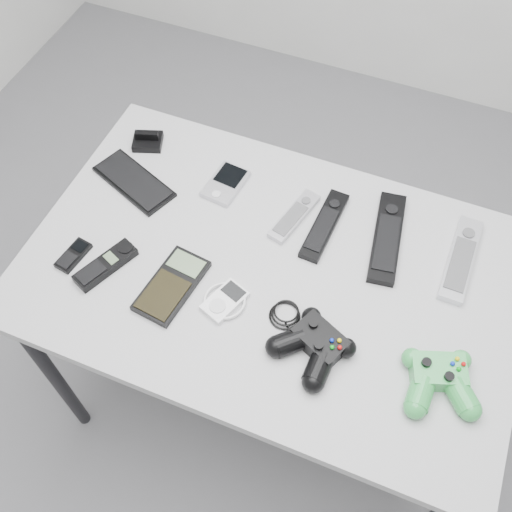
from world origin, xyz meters
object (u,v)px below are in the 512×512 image
at_px(desk, 272,284).
at_px(remote_silver_b, 461,259).
at_px(remote_silver_a, 294,216).
at_px(cordless_handset, 106,265).
at_px(remote_black_b, 387,237).
at_px(mobile_phone, 73,255).
at_px(mp3_player, 225,301).
at_px(pda, 226,183).
at_px(calculator, 172,285).
at_px(pda_keyboard, 134,181).
at_px(remote_black_a, 325,225).
at_px(controller_green, 439,378).
at_px(controller_black, 315,344).

bearing_deg(desk, remote_silver_b, 25.03).
height_order(remote_silver_a, cordless_handset, cordless_handset).
height_order(desk, cordless_handset, cordless_handset).
relative_size(remote_black_b, mobile_phone, 2.85).
bearing_deg(mp3_player, pda, 133.44).
bearing_deg(remote_black_b, desk, -149.01).
bearing_deg(pda, desk, -37.20).
bearing_deg(mobile_phone, desk, 26.21).
bearing_deg(calculator, desk, 40.88).
relative_size(pda_keyboard, remote_silver_a, 1.30).
bearing_deg(pda, remote_black_a, -0.16).
bearing_deg(desk, remote_black_b, 39.15).
xyz_separation_m(remote_silver_b, mobile_phone, (-0.84, -0.33, -0.00)).
relative_size(remote_black_a, calculator, 1.13).
bearing_deg(controller_green, desk, 142.77).
distance_m(remote_black_a, cordless_handset, 0.53).
bearing_deg(pda_keyboard, controller_black, -3.17).
bearing_deg(mobile_phone, controller_black, 7.28).
relative_size(pda, calculator, 0.66).
relative_size(remote_silver_a, mobile_phone, 1.88).
bearing_deg(mp3_player, controller_green, 18.97).
relative_size(pda, mp3_player, 1.22).
height_order(mp3_player, controller_green, controller_green).
height_order(desk, pda_keyboard, pda_keyboard).
relative_size(remote_silver_b, controller_black, 0.92).
height_order(pda, mp3_player, pda).
distance_m(pda, controller_black, 0.50).
distance_m(remote_black_b, calculator, 0.52).
height_order(pda_keyboard, controller_black, controller_black).
height_order(remote_black_b, remote_silver_b, same).
xyz_separation_m(desk, controller_black, (0.15, -0.15, 0.09)).
xyz_separation_m(desk, mp3_player, (-0.07, -0.12, 0.08)).
xyz_separation_m(pda, mobile_phone, (-0.24, -0.33, -0.00)).
xyz_separation_m(remote_black_a, controller_black, (0.08, -0.32, 0.02)).
distance_m(mobile_phone, cordless_handset, 0.09).
xyz_separation_m(desk, remote_black_a, (0.07, 0.16, 0.08)).
relative_size(mp3_player, controller_black, 0.39).
distance_m(remote_black_b, mobile_phone, 0.74).
relative_size(remote_black_a, mobile_phone, 2.35).
distance_m(cordless_handset, controller_black, 0.51).
relative_size(pda, controller_green, 0.76).
bearing_deg(calculator, remote_black_b, 43.81).
relative_size(calculator, controller_green, 1.15).
height_order(cordless_handset, controller_green, controller_green).
relative_size(pda, remote_black_b, 0.48).
relative_size(mobile_phone, controller_black, 0.35).
bearing_deg(cordless_handset, remote_black_b, 52.24).
height_order(desk, calculator, calculator).
height_order(remote_black_b, mp3_player, remote_black_b).
height_order(cordless_handset, controller_black, controller_black).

